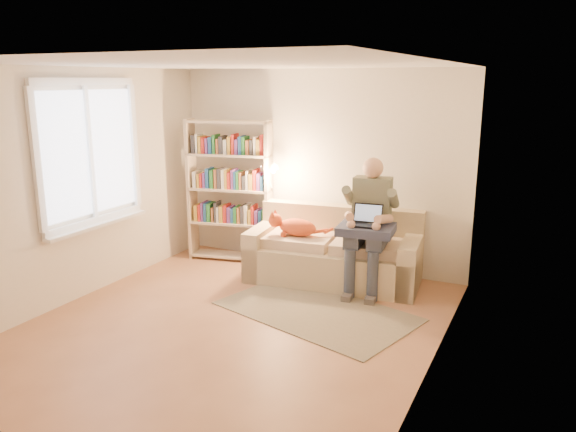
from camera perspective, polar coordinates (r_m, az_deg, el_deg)
The scene contains 14 objects.
floor at distance 5.89m, azimuth -5.66°, elevation -11.06°, with size 4.50×4.50×0.00m, color #986345.
ceiling at distance 5.36m, azimuth -6.34°, elevation 15.10°, with size 4.00×4.50×0.02m, color white.
wall_left at distance 6.73m, azimuth -20.65°, elevation 2.89°, with size 0.02×4.50×2.60m, color silver.
wall_right at distance 4.76m, azimuth 14.96°, elevation -0.89°, with size 0.02×4.50×2.60m, color silver.
wall_back at distance 7.45m, azimuth 3.15°, elevation 4.72°, with size 4.00×0.02×2.60m, color silver.
wall_front at distance 3.82m, azimuth -24.01°, elevation -5.22°, with size 4.00×0.02×2.60m, color silver.
window at distance 6.82m, azimuth -19.19°, elevation 3.78°, with size 0.12×1.52×1.69m.
sofa at distance 7.06m, azimuth 4.76°, elevation -3.96°, with size 2.19×1.18×0.89m.
person at distance 6.67m, azimuth 8.25°, elevation -0.18°, with size 0.51×0.75×1.57m.
cat at distance 6.97m, azimuth 0.48°, elevation -1.05°, with size 0.73×0.32×0.27m.
blanket at distance 6.53m, azimuth 8.36°, elevation -1.40°, with size 0.63×0.51×0.10m, color #2B314B.
laptop at distance 6.51m, azimuth 8.41°, elevation -0.42°, with size 0.37×0.33×0.29m.
bookshelf at distance 7.71m, azimuth -5.94°, elevation 3.28°, with size 1.33×0.53×1.95m.
rug at distance 6.20m, azimuth 2.91°, elevation -9.64°, with size 2.06×1.22×0.01m, color gray.
Camera 1 is at (2.83, -4.54, 2.46)m, focal length 35.00 mm.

